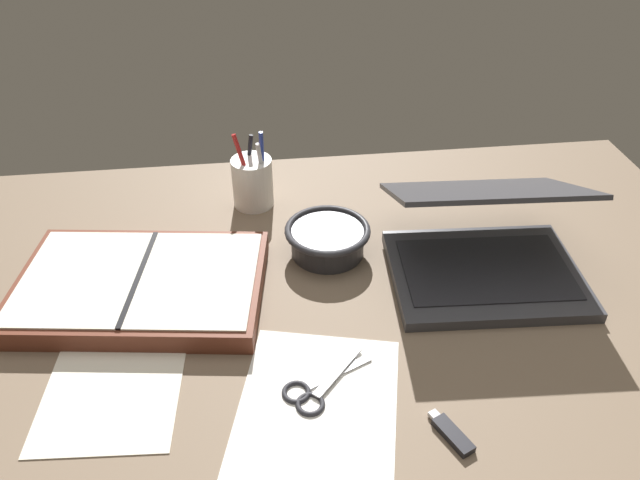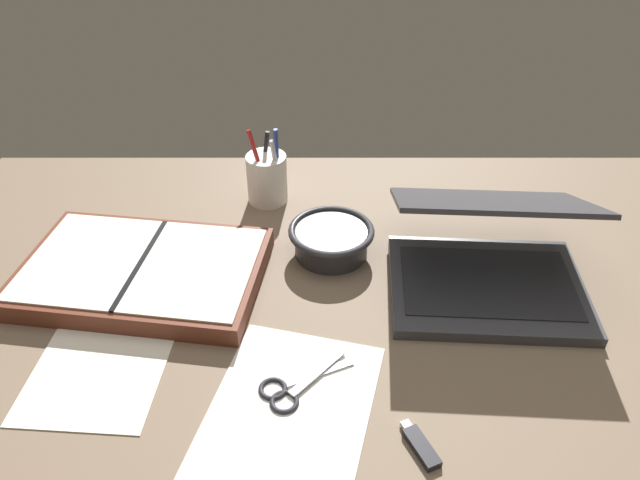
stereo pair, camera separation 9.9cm
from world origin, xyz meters
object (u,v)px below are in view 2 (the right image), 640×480
at_px(laptop, 489,257).
at_px(bowl, 332,239).
at_px(pen_cup, 268,178).
at_px(scissors, 290,389).
at_px(planner, 143,271).

xyz_separation_m(laptop, bowl, (-0.25, 0.08, -0.02)).
bearing_deg(pen_cup, bowl, -54.94).
xyz_separation_m(laptop, scissors, (-0.31, -0.23, -0.05)).
xyz_separation_m(laptop, planner, (-0.55, 0.00, -0.03)).
bearing_deg(planner, scissors, -35.14).
bearing_deg(pen_cup, laptop, -33.92).
relative_size(bowl, scissors, 1.13).
distance_m(pen_cup, planner, 0.31).
bearing_deg(planner, bowl, 21.45).
bearing_deg(pen_cup, scissors, -82.86).
relative_size(planner, scissors, 3.18).
height_order(laptop, planner, laptop).
bearing_deg(laptop, pen_cup, 149.40).
height_order(pen_cup, planner, pen_cup).
relative_size(pen_cup, scissors, 1.20).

